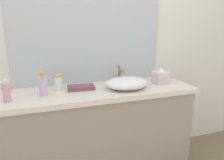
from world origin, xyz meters
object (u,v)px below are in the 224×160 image
at_px(perfume_bottle, 6,92).
at_px(folded_hand_towel, 81,87).
at_px(tissue_box, 161,77).
at_px(soap_dispenser, 43,85).
at_px(lotion_bottle, 58,82).
at_px(sink_basin, 127,83).

height_order(perfume_bottle, folded_hand_towel, perfume_bottle).
height_order(perfume_bottle, tissue_box, perfume_bottle).
distance_m(soap_dispenser, lotion_bottle, 0.18).
relative_size(sink_basin, lotion_bottle, 2.81).
xyz_separation_m(lotion_bottle, folded_hand_towel, (0.19, -0.05, -0.05)).
xyz_separation_m(sink_basin, tissue_box, (0.38, 0.06, 0.01)).
relative_size(lotion_bottle, tissue_box, 0.88).
bearing_deg(perfume_bottle, sink_basin, 1.38).
distance_m(sink_basin, soap_dispenser, 0.70).
height_order(soap_dispenser, folded_hand_towel, soap_dispenser).
height_order(soap_dispenser, lotion_bottle, soap_dispenser).
bearing_deg(sink_basin, folded_hand_towel, 164.77).
height_order(sink_basin, lotion_bottle, lotion_bottle).
xyz_separation_m(sink_basin, lotion_bottle, (-0.57, 0.16, 0.02)).
height_order(sink_basin, folded_hand_towel, sink_basin).
height_order(lotion_bottle, tissue_box, tissue_box).
bearing_deg(tissue_box, lotion_bottle, 173.99).
height_order(tissue_box, folded_hand_towel, tissue_box).
relative_size(sink_basin, folded_hand_towel, 1.66).
xyz_separation_m(sink_basin, perfume_bottle, (-0.95, -0.02, 0.02)).
xyz_separation_m(soap_dispenser, lotion_bottle, (0.13, 0.12, -0.02)).
xyz_separation_m(sink_basin, soap_dispenser, (-0.70, 0.03, 0.03)).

